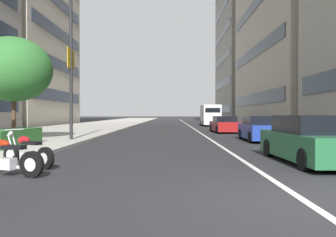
{
  "coord_description": "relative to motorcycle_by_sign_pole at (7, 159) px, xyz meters",
  "views": [
    {
      "loc": [
        -5.95,
        2.36,
        1.54
      ],
      "look_at": [
        15.3,
        2.55,
        1.25
      ],
      "focal_mm": 36.28,
      "sensor_mm": 36.0,
      "label": 1
    }
  ],
  "objects": [
    {
      "name": "ground_plane",
      "position": [
        -2.38,
        -6.43,
        -0.42
      ],
      "size": [
        400.0,
        400.0,
        0.0
      ],
      "primitive_type": "plane",
      "color": "#262628"
    },
    {
      "name": "sidewalk_right_plaza",
      "position": [
        27.62,
        5.25,
        -0.34
      ],
      "size": [
        160.0,
        9.59,
        0.15
      ],
      "primitive_type": "cube",
      "color": "#B2ADA3",
      "rests_on": "ground"
    },
    {
      "name": "lane_centre_stripe",
      "position": [
        32.62,
        -6.43,
        -0.41
      ],
      "size": [
        110.0,
        0.16,
        0.01
      ],
      "primitive_type": "cube",
      "color": "silver",
      "rests_on": "ground"
    },
    {
      "name": "motorcycle_by_sign_pole",
      "position": [
        0.0,
        0.0,
        0.0
      ],
      "size": [
        0.84,
        2.04,
        1.1
      ],
      "rotation": [
        0.0,
        0.0,
        1.26
      ],
      "color": "black",
      "rests_on": "ground"
    },
    {
      "name": "motorcycle_second_in_row",
      "position": [
        1.38,
        0.08,
        -0.01
      ],
      "size": [
        1.17,
        1.89,
        1.09
      ],
      "rotation": [
        0.0,
        0.0,
        1.04
      ],
      "color": "black",
      "rests_on": "ground"
    },
    {
      "name": "car_approaching_light",
      "position": [
        2.34,
        -8.46,
        0.28
      ],
      "size": [
        4.73,
        1.98,
        1.49
      ],
      "rotation": [
        0.0,
        0.0,
        0.02
      ],
      "color": "#236038",
      "rests_on": "ground"
    },
    {
      "name": "car_following_behind",
      "position": [
        10.94,
        -9.15,
        0.26
      ],
      "size": [
        4.37,
        1.97,
        1.42
      ],
      "rotation": [
        0.0,
        0.0,
        -0.03
      ],
      "color": "navy",
      "rests_on": "ground"
    },
    {
      "name": "car_far_down_avenue",
      "position": [
        19.69,
        -8.47,
        0.22
      ],
      "size": [
        4.71,
        1.95,
        1.35
      ],
      "rotation": [
        0.0,
        0.0,
        0.03
      ],
      "color": "maroon",
      "rests_on": "ground"
    },
    {
      "name": "delivery_van_ahead",
      "position": [
        34.75,
        -9.05,
        1.0
      ],
      "size": [
        5.39,
        2.22,
        2.66
      ],
      "rotation": [
        0.0,
        0.0,
        -0.01
      ],
      "color": "silver",
      "rests_on": "ground"
    },
    {
      "name": "street_lamp_with_banners",
      "position": [
        10.09,
        1.11,
        4.59
      ],
      "size": [
        1.26,
        2.04,
        8.18
      ],
      "color": "#232326",
      "rests_on": "sidewalk_right_plaza"
    },
    {
      "name": "clipped_hedge_bed",
      "position": [
        6.25,
        2.83,
        0.1
      ],
      "size": [
        4.09,
        1.1,
        0.73
      ],
      "primitive_type": "cube",
      "color": "#337033",
      "rests_on": "sidewalk_right_plaza"
    },
    {
      "name": "street_tree_mid_sidewalk",
      "position": [
        9.44,
        4.23,
        3.45
      ],
      "size": [
        3.99,
        3.99,
        5.42
      ],
      "color": "#473323",
      "rests_on": "sidewalk_right_plaza"
    },
    {
      "name": "office_tower_far_left_down_avenue",
      "position": [
        66.35,
        -22.78,
        15.52
      ],
      "size": [
        23.22,
        15.04,
        31.87
      ],
      "color": "gray",
      "rests_on": "ground"
    }
  ]
}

